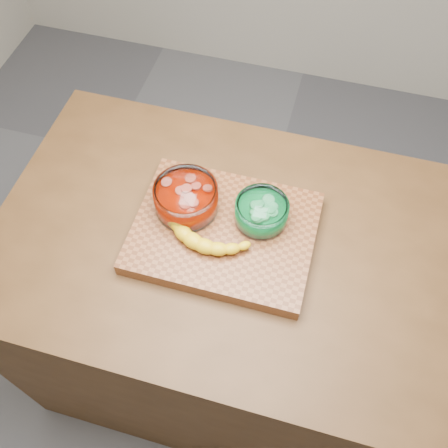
# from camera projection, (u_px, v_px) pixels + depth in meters

# --- Properties ---
(ground) EXTENTS (3.50, 3.50, 0.00)m
(ground) POSITION_uv_depth(u_px,v_px,m) (224.00, 352.00, 2.03)
(ground) COLOR #59595E
(ground) RESTS_ON ground
(counter) EXTENTS (1.20, 0.80, 0.90)m
(counter) POSITION_uv_depth(u_px,v_px,m) (224.00, 307.00, 1.66)
(counter) COLOR #4B2E16
(counter) RESTS_ON ground
(cutting_board) EXTENTS (0.45, 0.35, 0.04)m
(cutting_board) POSITION_uv_depth(u_px,v_px,m) (224.00, 233.00, 1.26)
(cutting_board) COLOR brown
(cutting_board) RESTS_ON counter
(bowl_red) EXTENTS (0.16, 0.16, 0.08)m
(bowl_red) POSITION_uv_depth(u_px,v_px,m) (186.00, 199.00, 1.25)
(bowl_red) COLOR white
(bowl_red) RESTS_ON cutting_board
(bowl_green) EXTENTS (0.13, 0.13, 0.06)m
(bowl_green) POSITION_uv_depth(u_px,v_px,m) (262.00, 212.00, 1.23)
(bowl_green) COLOR white
(bowl_green) RESTS_ON cutting_board
(banana) EXTENTS (0.27, 0.16, 0.04)m
(banana) POSITION_uv_depth(u_px,v_px,m) (206.00, 228.00, 1.22)
(banana) COLOR gold
(banana) RESTS_ON cutting_board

